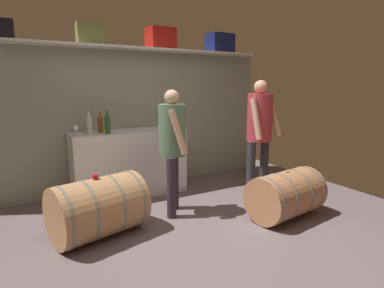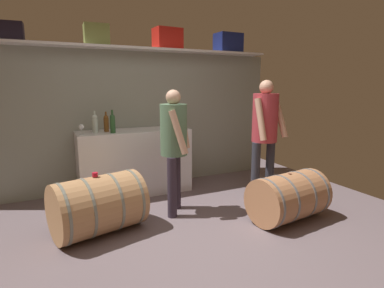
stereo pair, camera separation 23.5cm
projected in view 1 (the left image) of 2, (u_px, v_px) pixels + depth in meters
ground_plane at (176, 228)px, 3.42m from camera, size 5.80×7.55×0.02m
back_wall_panel at (127, 121)px, 4.62m from camera, size 4.60×0.10×2.04m
high_shelf_board at (127, 48)px, 4.30m from camera, size 4.24×0.40×0.03m
toolcase_olive at (89, 34)px, 4.03m from camera, size 0.33×0.27×0.28m
toolcase_red at (161, 39)px, 4.51m from camera, size 0.41×0.31×0.30m
toolcase_navy at (220, 43)px, 5.01m from camera, size 0.41×0.30×0.30m
work_cabinet at (129, 163)px, 4.39m from camera, size 1.56×0.57×0.92m
wine_bottle_green at (108, 124)px, 4.00m from camera, size 0.07×0.07×0.31m
wine_bottle_clear at (89, 124)px, 3.99m from camera, size 0.08×0.08×0.30m
wine_bottle_amber at (100, 124)px, 4.11m from camera, size 0.07×0.07×0.27m
wine_glass at (76, 128)px, 3.86m from camera, size 0.07×0.07×0.13m
wine_barrel_near at (98, 208)px, 3.16m from camera, size 1.02×0.81×0.63m
wine_barrel_far at (286, 195)px, 3.63m from camera, size 0.94×0.65×0.56m
tasting_cup at (95, 177)px, 3.09m from camera, size 0.06×0.06×0.04m
winemaker_pouring at (260, 126)px, 4.26m from camera, size 0.51×0.41×1.62m
visitor_tasting at (173, 139)px, 3.63m from camera, size 0.42×0.47×1.50m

